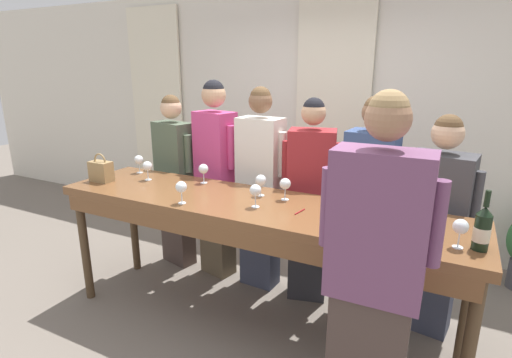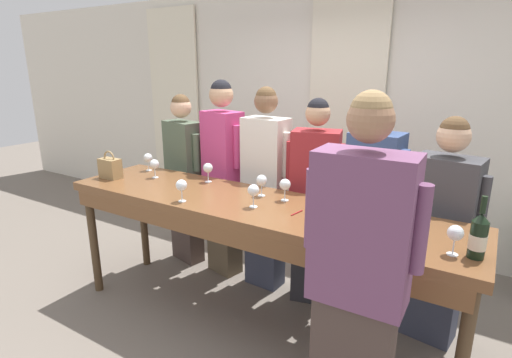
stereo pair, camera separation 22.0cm
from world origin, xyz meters
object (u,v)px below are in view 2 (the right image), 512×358
object	(u,v)px
wine_glass_front_right	(455,234)
wine_glass_back_right	(285,185)
guest_beige_cap	(440,232)
wine_bottle	(478,236)
wine_glass_front_left	(332,186)
wine_glass_center_left	(261,181)
guest_pink_top	(223,176)
wine_glass_back_mid	(148,158)
tasting_bar	(249,215)
wine_glass_center_right	(181,186)
wine_glass_near_host	(208,168)
guest_navy_coat	(371,211)
wine_glass_front_mid	(337,202)
wine_glass_back_left	(154,165)
host_pouring	(357,288)
handbag	(110,168)
wine_glass_center_mid	(253,191)
guest_olive_jacket	(184,177)

from	to	relation	value
wine_glass_front_right	wine_glass_back_right	bearing A→B (deg)	164.98
guest_beige_cap	wine_bottle	bearing A→B (deg)	-72.03
wine_glass_front_left	wine_glass_center_left	bearing A→B (deg)	-163.93
guest_pink_top	wine_glass_back_right	bearing A→B (deg)	-27.34
wine_glass_back_mid	wine_glass_front_left	bearing A→B (deg)	1.80
wine_glass_back_right	guest_beige_cap	distance (m)	1.14
tasting_bar	guest_pink_top	world-z (taller)	guest_pink_top
wine_bottle	wine_glass_front_left	bearing A→B (deg)	155.80
wine_glass_back_mid	guest_beige_cap	world-z (taller)	guest_beige_cap
wine_glass_center_right	guest_beige_cap	distance (m)	1.85
wine_glass_front_right	wine_glass_near_host	distance (m)	1.93
wine_glass_front_right	guest_navy_coat	bearing A→B (deg)	129.44
tasting_bar	guest_navy_coat	world-z (taller)	guest_navy_coat
wine_glass_center_left	guest_beige_cap	xyz separation A→B (m)	(1.20, 0.45, -0.30)
guest_navy_coat	wine_glass_front_left	bearing A→B (deg)	-124.28
wine_glass_front_mid	wine_glass_back_left	xyz separation A→B (m)	(-1.68, 0.10, 0.00)
host_pouring	wine_glass_back_mid	bearing A→B (deg)	159.17
wine_glass_center_left	wine_bottle	bearing A→B (deg)	-11.01
wine_glass_front_mid	wine_glass_center_right	bearing A→B (deg)	-166.91
wine_glass_back_mid	guest_navy_coat	world-z (taller)	guest_navy_coat
wine_bottle	wine_glass_front_left	size ratio (longest dim) A/B	2.02
wine_glass_center_right	guest_pink_top	xyz separation A→B (m)	(-0.27, 0.86, -0.17)
wine_glass_near_host	guest_beige_cap	size ratio (longest dim) A/B	0.10
host_pouring	wine_glass_back_left	bearing A→B (deg)	160.59
handbag	guest_pink_top	bearing A→B (deg)	46.72
wine_glass_near_host	guest_beige_cap	bearing A→B (deg)	11.92
tasting_bar	guest_pink_top	xyz separation A→B (m)	(-0.69, 0.63, 0.04)
wine_glass_front_right	wine_glass_center_left	size ratio (longest dim) A/B	1.00
wine_glass_center_mid	wine_glass_back_left	world-z (taller)	same
guest_olive_jacket	host_pouring	world-z (taller)	host_pouring
wine_glass_front_left	host_pouring	size ratio (longest dim) A/B	0.09
tasting_bar	host_pouring	size ratio (longest dim) A/B	1.63
handbag	wine_glass_center_right	distance (m)	0.95
wine_glass_front_left	guest_navy_coat	bearing A→B (deg)	55.72
wine_glass_center_mid	wine_glass_near_host	xyz separation A→B (m)	(-0.64, 0.32, -0.00)
wine_glass_center_left	wine_glass_center_right	size ratio (longest dim) A/B	1.00
wine_glass_back_left	wine_glass_near_host	size ratio (longest dim) A/B	1.00
wine_glass_center_right	wine_glass_back_left	size ratio (longest dim) A/B	1.00
wine_glass_near_host	guest_beige_cap	world-z (taller)	guest_beige_cap
wine_glass_front_right	guest_olive_jacket	distance (m)	2.62
wine_glass_center_left	wine_glass_center_right	distance (m)	0.58
wine_glass_near_host	wine_glass_back_mid	bearing A→B (deg)	179.54
wine_glass_center_left	wine_glass_front_mid	bearing A→B (deg)	-13.73
wine_glass_center_mid	guest_pink_top	bearing A→B (deg)	137.84
guest_beige_cap	wine_glass_front_left	bearing A→B (deg)	-156.12
guest_olive_jacket	guest_pink_top	size ratio (longest dim) A/B	0.92
wine_glass_back_mid	handbag	bearing A→B (deg)	-105.01
wine_glass_center_left	host_pouring	distance (m)	1.26
tasting_bar	guest_navy_coat	xyz separation A→B (m)	(0.70, 0.63, -0.03)
wine_glass_back_mid	guest_navy_coat	bearing A→B (deg)	10.52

